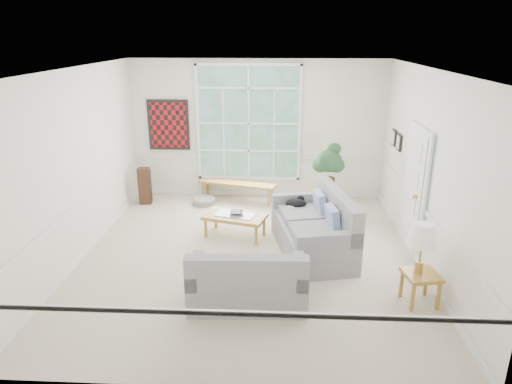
% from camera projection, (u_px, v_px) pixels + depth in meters
% --- Properties ---
extents(floor, '(5.50, 6.00, 0.01)m').
position_uv_depth(floor, '(249.00, 256.00, 7.58)').
color(floor, beige).
rests_on(floor, ground).
extents(ceiling, '(5.50, 6.00, 0.02)m').
position_uv_depth(ceiling, '(248.00, 69.00, 6.58)').
color(ceiling, white).
rests_on(ceiling, ground).
extents(wall_back, '(5.50, 0.02, 3.00)m').
position_uv_depth(wall_back, '(258.00, 130.00, 9.91)').
color(wall_back, white).
rests_on(wall_back, ground).
extents(wall_front, '(5.50, 0.02, 3.00)m').
position_uv_depth(wall_front, '(228.00, 259.00, 4.25)').
color(wall_front, white).
rests_on(wall_front, ground).
extents(wall_left, '(0.02, 6.00, 3.00)m').
position_uv_depth(wall_left, '(76.00, 166.00, 7.21)').
color(wall_left, white).
rests_on(wall_left, ground).
extents(wall_right, '(0.02, 6.00, 3.00)m').
position_uv_depth(wall_right, '(429.00, 171.00, 6.95)').
color(wall_right, white).
rests_on(wall_right, ground).
extents(window_back, '(2.30, 0.08, 2.40)m').
position_uv_depth(window_back, '(249.00, 123.00, 9.83)').
color(window_back, white).
rests_on(window_back, wall_back).
extents(entry_door, '(0.08, 0.90, 2.10)m').
position_uv_depth(entry_door, '(412.00, 187.00, 7.66)').
color(entry_door, white).
rests_on(entry_door, floor).
extents(door_sidelight, '(0.08, 0.26, 1.90)m').
position_uv_depth(door_sidelight, '(424.00, 194.00, 7.04)').
color(door_sidelight, white).
rests_on(door_sidelight, wall_right).
extents(wall_art, '(0.90, 0.06, 1.10)m').
position_uv_depth(wall_art, '(169.00, 125.00, 9.92)').
color(wall_art, '#570C11').
rests_on(wall_art, wall_back).
extents(wall_frame_near, '(0.04, 0.26, 0.32)m').
position_uv_depth(wall_frame_near, '(398.00, 142.00, 8.58)').
color(wall_frame_near, black).
rests_on(wall_frame_near, wall_right).
extents(wall_frame_far, '(0.04, 0.26, 0.32)m').
position_uv_depth(wall_frame_far, '(393.00, 138.00, 8.96)').
color(wall_frame_far, black).
rests_on(wall_frame_far, wall_right).
extents(loveseat_right, '(1.39, 2.11, 1.05)m').
position_uv_depth(loveseat_right, '(312.00, 223.00, 7.54)').
color(loveseat_right, gray).
rests_on(loveseat_right, floor).
extents(loveseat_front, '(1.60, 0.87, 0.85)m').
position_uv_depth(loveseat_front, '(248.00, 275.00, 6.11)').
color(loveseat_front, gray).
rests_on(loveseat_front, floor).
extents(coffee_table, '(1.21, 0.87, 0.41)m').
position_uv_depth(coffee_table, '(235.00, 225.00, 8.25)').
color(coffee_table, '#AC7B2F').
rests_on(coffee_table, floor).
extents(pewter_bowl, '(0.35, 0.35, 0.08)m').
position_uv_depth(pewter_bowl, '(236.00, 212.00, 8.21)').
color(pewter_bowl, '#9D9DA2').
rests_on(pewter_bowl, coffee_table).
extents(window_bench, '(1.75, 0.77, 0.40)m').
position_uv_depth(window_bench, '(237.00, 191.00, 10.03)').
color(window_bench, '#AC7B2F').
rests_on(window_bench, floor).
extents(end_table, '(0.57, 0.57, 0.48)m').
position_uv_depth(end_table, '(325.00, 201.00, 9.33)').
color(end_table, '#AC7B2F').
rests_on(end_table, floor).
extents(houseplant, '(0.72, 0.72, 0.97)m').
position_uv_depth(houseplant, '(329.00, 166.00, 9.16)').
color(houseplant, '#23492A').
rests_on(houseplant, end_table).
extents(side_table, '(0.51, 0.51, 0.46)m').
position_uv_depth(side_table, '(420.00, 288.00, 6.18)').
color(side_table, '#AC7B2F').
rests_on(side_table, floor).
extents(table_lamp, '(0.52, 0.52, 0.70)m').
position_uv_depth(table_lamp, '(421.00, 249.00, 6.01)').
color(table_lamp, white).
rests_on(table_lamp, side_table).
extents(pet_bed, '(0.49, 0.49, 0.14)m').
position_uv_depth(pet_bed, '(204.00, 201.00, 9.83)').
color(pet_bed, gray).
rests_on(pet_bed, floor).
extents(floor_speaker, '(0.26, 0.21, 0.79)m').
position_uv_depth(floor_speaker, '(145.00, 186.00, 9.77)').
color(floor_speaker, '#3D2114').
rests_on(floor_speaker, floor).
extents(cat, '(0.39, 0.28, 0.18)m').
position_uv_depth(cat, '(296.00, 203.00, 8.13)').
color(cat, black).
rests_on(cat, loveseat_right).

